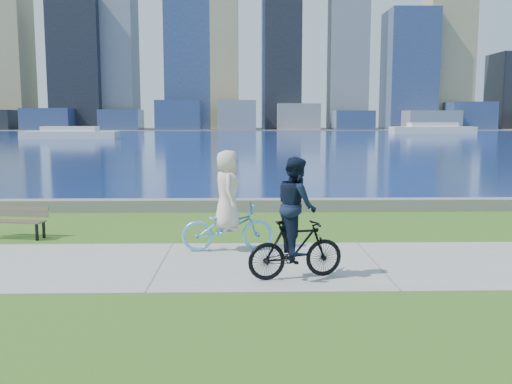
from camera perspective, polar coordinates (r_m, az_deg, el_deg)
The scene contains 11 objects.
ground at distance 10.81m, azimuth -9.47°, elevation -7.22°, with size 320.00×320.00×0.00m, color #2E5616.
concrete_path at distance 10.81m, azimuth -9.47°, elevation -7.17°, with size 80.00×3.50×0.02m, color gray.
seawall at distance 16.81m, azimuth -6.49°, elevation -1.33°, with size 90.00×0.50×0.35m, color slate.
bay_water at distance 82.41m, azimuth -2.34°, elevation 5.49°, with size 320.00×131.00×0.01m, color navy.
far_shore at distance 140.38m, azimuth -1.90°, elevation 6.29°, with size 320.00×30.00×0.12m, color slate.
city_skyline at distance 141.31m, azimuth -2.39°, elevation 15.67°, with size 175.30×23.41×76.00m.
ferry_near at distance 78.61m, azimuth -18.07°, elevation 5.55°, with size 12.24×3.50×1.66m.
ferry_far at distance 106.05m, azimuth 17.22°, elevation 6.03°, with size 14.49×4.14×1.97m.
park_bench at distance 14.04m, azimuth -22.80°, elevation -2.53°, with size 1.42×0.68×0.70m.
cyclist_woman at distance 11.60m, azimuth -2.87°, elevation -2.18°, with size 0.83×1.92×2.05m.
cyclist_man at distance 9.58m, azimuth 4.01°, elevation -3.57°, with size 0.86×1.72×2.06m.
Camera 1 is at (1.54, -10.35, 2.71)m, focal length 40.00 mm.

